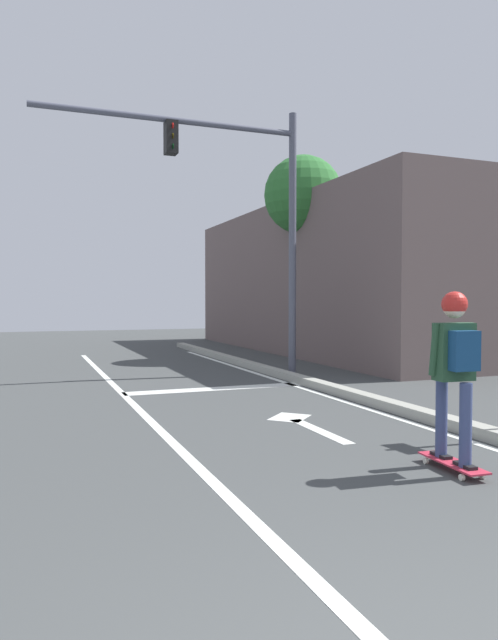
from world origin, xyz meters
name	(u,v)px	position (x,y,z in m)	size (l,w,h in m)	color
lane_line_center	(156,426)	(-0.02, 6.00, 0.00)	(0.12, 20.00, 0.01)	silver
lane_line_curbside	(370,409)	(3.10, 6.00, 0.00)	(0.12, 20.00, 0.01)	silver
stop_bar	(215,389)	(1.62, 8.67, 0.00)	(3.26, 0.40, 0.01)	silver
lane_arrow_stem	(319,431)	(1.78, 5.06, 0.00)	(0.16, 1.40, 0.01)	silver
lane_arrow_head	(290,417)	(1.78, 5.91, 0.00)	(0.56, 0.44, 0.01)	silver
curb_strip	(385,404)	(3.35, 6.00, 0.07)	(0.24, 24.00, 0.14)	#9A9B90
skateboard	(453,463)	(2.15, 3.16, 0.07)	(0.28, 0.81, 0.09)	#BC2A3F
skater	(455,356)	(2.15, 3.14, 1.07)	(0.44, 0.60, 1.57)	#374571
traffic_signal_mast	(239,193)	(2.62, 10.17, 3.80)	(5.38, 0.34, 5.56)	#505464
roadside_tree	(303,197)	(5.50, 13.03, 4.39)	(2.12, 2.12, 5.49)	brown
building_block	(447,282)	(11.86, 14.80, 2.21)	(13.22, 13.12, 4.43)	#685754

